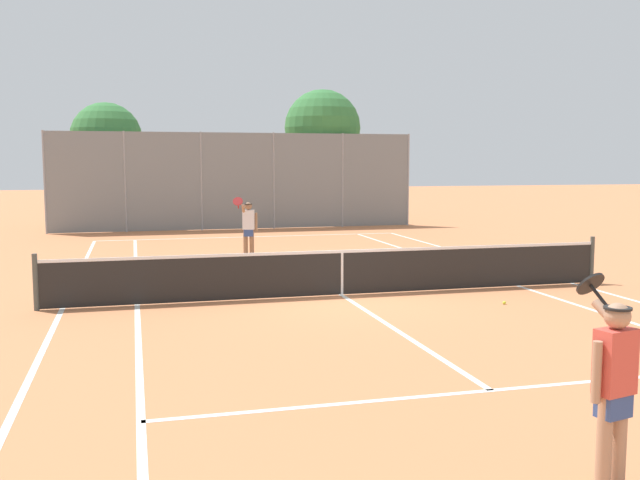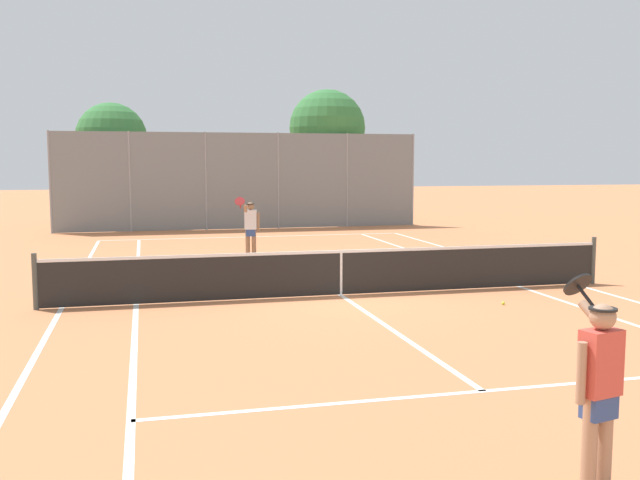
% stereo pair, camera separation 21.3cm
% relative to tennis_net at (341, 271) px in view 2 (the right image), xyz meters
% --- Properties ---
extents(ground_plane, '(120.00, 120.00, 0.00)m').
position_rel_tennis_net_xyz_m(ground_plane, '(0.00, 0.00, -0.51)').
color(ground_plane, '#CC7A4C').
extents(court_line_markings, '(11.10, 23.90, 0.01)m').
position_rel_tennis_net_xyz_m(court_line_markings, '(0.00, 0.00, -0.51)').
color(court_line_markings, silver).
rests_on(court_line_markings, ground).
extents(tennis_net, '(12.00, 0.10, 1.07)m').
position_rel_tennis_net_xyz_m(tennis_net, '(0.00, 0.00, 0.00)').
color(tennis_net, '#474C47').
rests_on(tennis_net, ground).
extents(player_near_side, '(0.55, 0.83, 1.77)m').
position_rel_tennis_net_xyz_m(player_near_side, '(-0.26, -8.97, 0.42)').
color(player_near_side, tan).
rests_on(player_near_side, ground).
extents(player_far_left, '(0.78, 0.71, 1.77)m').
position_rel_tennis_net_xyz_m(player_far_left, '(-0.96, 6.28, 0.42)').
color(player_far_left, '#936B4C').
rests_on(player_far_left, ground).
extents(loose_tennis_ball_0, '(0.07, 0.07, 0.07)m').
position_rel_tennis_net_xyz_m(loose_tennis_ball_0, '(2.79, -1.71, -0.48)').
color(loose_tennis_ball_0, '#D1DB33').
rests_on(loose_tennis_ball_0, ground).
extents(loose_tennis_ball_1, '(0.07, 0.07, 0.07)m').
position_rel_tennis_net_xyz_m(loose_tennis_ball_1, '(-0.66, 5.24, -0.48)').
color(loose_tennis_ball_1, '#D1DB33').
rests_on(loose_tennis_ball_1, ground).
extents(back_fence, '(14.88, 0.08, 3.95)m').
position_rel_tennis_net_xyz_m(back_fence, '(0.00, 14.96, 1.46)').
color(back_fence, gray).
rests_on(back_fence, ground).
extents(tree_behind_left, '(2.91, 2.91, 5.20)m').
position_rel_tennis_net_xyz_m(tree_behind_left, '(-5.09, 17.12, 3.12)').
color(tree_behind_left, brown).
rests_on(tree_behind_left, ground).
extents(tree_behind_right, '(3.38, 3.38, 5.94)m').
position_rel_tennis_net_xyz_m(tree_behind_right, '(4.17, 16.94, 3.65)').
color(tree_behind_right, brown).
rests_on(tree_behind_right, ground).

